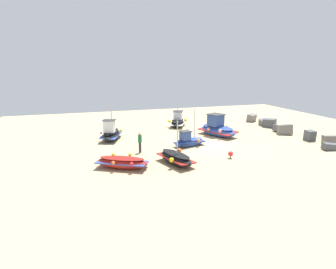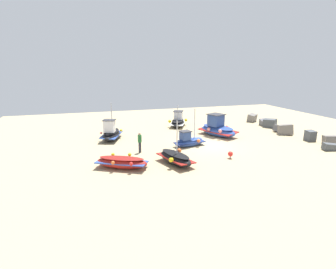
# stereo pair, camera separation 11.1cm
# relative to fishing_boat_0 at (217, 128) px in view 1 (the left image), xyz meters

# --- Properties ---
(ground_plane) EXTENTS (44.11, 44.11, 0.00)m
(ground_plane) POSITION_rel_fishing_boat_0_xyz_m (3.03, -2.37, -0.75)
(ground_plane) COLOR tan
(fishing_boat_0) EXTENTS (4.59, 3.33, 2.31)m
(fishing_boat_0) POSITION_rel_fishing_boat_0_xyz_m (0.00, 0.00, 0.00)
(fishing_boat_0) COLOR #2D4C9E
(fishing_boat_0) RESTS_ON ground_plane
(fishing_boat_1) EXTENTS (3.88, 2.96, 2.62)m
(fishing_boat_1) POSITION_rel_fishing_boat_0_xyz_m (-5.53, -2.43, -0.16)
(fishing_boat_1) COLOR black
(fishing_boat_1) RESTS_ON ground_plane
(fishing_boat_2) EXTENTS (3.04, 3.97, 0.93)m
(fishing_boat_2) POSITION_rel_fishing_boat_0_xyz_m (6.42, -10.75, -0.31)
(fishing_boat_2) COLOR maroon
(fishing_boat_2) RESTS_ON ground_plane
(fishing_boat_3) EXTENTS (1.64, 3.16, 3.43)m
(fishing_boat_3) POSITION_rel_fishing_boat_0_xyz_m (2.74, -4.23, -0.26)
(fishing_boat_3) COLOR #2D4C9E
(fishing_boat_3) RESTS_ON ground_plane
(fishing_boat_4) EXTENTS (3.61, 2.31, 3.34)m
(fishing_boat_4) POSITION_rel_fishing_boat_0_xyz_m (6.77, -6.87, -0.27)
(fishing_boat_4) COLOR black
(fishing_boat_4) RESTS_ON ground_plane
(fishing_boat_5) EXTENTS (3.83, 2.62, 3.63)m
(fishing_boat_5) POSITION_rel_fishing_boat_0_xyz_m (-1.55, -10.72, -0.10)
(fishing_boat_5) COLOR black
(fishing_boat_5) RESTS_ON ground_plane
(person_walking) EXTENTS (0.32, 0.32, 1.74)m
(person_walking) POSITION_rel_fishing_boat_0_xyz_m (3.32, -8.83, 0.25)
(person_walking) COLOR #2D2D38
(person_walking) RESTS_ON ground_plane
(breakwater_rocks) EXTENTS (17.99, 3.00, 1.28)m
(breakwater_rocks) POSITION_rel_fishing_boat_0_xyz_m (1.91, 7.71, -0.32)
(breakwater_rocks) COLOR slate
(breakwater_rocks) RESTS_ON ground_plane
(mooring_buoy_0) EXTENTS (0.40, 0.40, 0.57)m
(mooring_buoy_0) POSITION_rel_fishing_boat_0_xyz_m (6.82, -2.33, -0.39)
(mooring_buoy_0) COLOR #3F3F42
(mooring_buoy_0) RESTS_ON ground_plane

